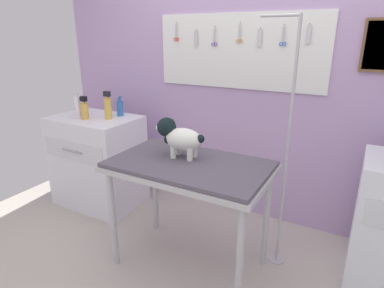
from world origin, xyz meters
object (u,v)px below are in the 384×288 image
(dog, at_px, (178,137))
(grooming_table, at_px, (189,173))
(counter_left, at_px, (98,161))
(grooming_arm, at_px, (285,160))
(spray_bottle_short, at_px, (120,108))

(dog, bearing_deg, grooming_table, -26.53)
(dog, distance_m, counter_left, 1.27)
(grooming_arm, distance_m, dog, 0.74)
(grooming_table, relative_size, grooming_arm, 0.62)
(counter_left, relative_size, spray_bottle_short, 4.70)
(grooming_arm, distance_m, spray_bottle_short, 1.63)
(spray_bottle_short, bearing_deg, counter_left, -137.84)
(grooming_table, xyz_separation_m, spray_bottle_short, (-1.06, 0.55, 0.23))
(dog, distance_m, spray_bottle_short, 1.06)
(grooming_table, height_order, counter_left, counter_left)
(grooming_arm, relative_size, counter_left, 1.96)
(grooming_arm, bearing_deg, spray_bottle_short, 172.72)
(dog, height_order, counter_left, dog)
(grooming_arm, bearing_deg, dog, -157.06)
(dog, xyz_separation_m, spray_bottle_short, (-0.94, 0.49, 0.01))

